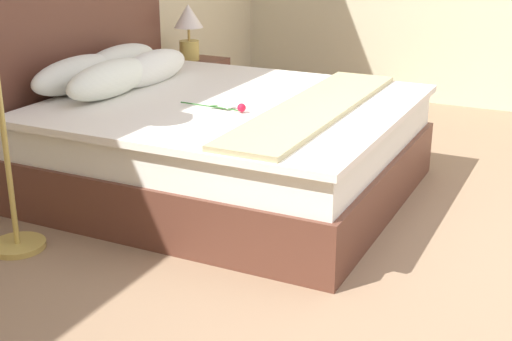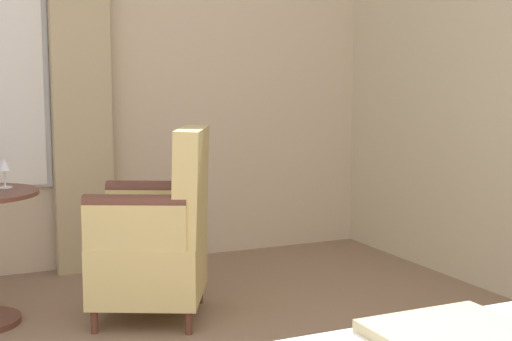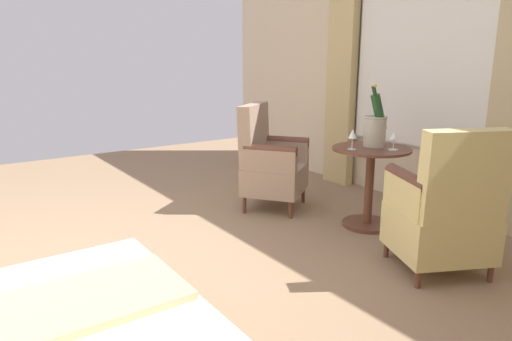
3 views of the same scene
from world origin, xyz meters
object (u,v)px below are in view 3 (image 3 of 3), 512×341
object	(u,v)px
champagne_bucket	(375,127)
wine_glass_near_edge	(394,137)
side_table_round	(370,181)
armchair_facing_bed	(270,162)
armchair_by_window	(444,212)
wine_glass_near_bucket	(353,135)

from	to	relation	value
champagne_bucket	wine_glass_near_edge	world-z (taller)	champagne_bucket
side_table_round	armchair_facing_bed	world-z (taller)	armchair_facing_bed
armchair_by_window	wine_glass_near_bucket	bearing A→B (deg)	-95.59
wine_glass_near_edge	armchair_facing_bed	xyz separation A→B (m)	(0.44, -1.04, -0.34)
armchair_by_window	wine_glass_near_edge	bearing A→B (deg)	-115.76
champagne_bucket	armchair_facing_bed	size ratio (longest dim) A/B	0.52
wine_glass_near_edge	side_table_round	bearing A→B (deg)	-67.20
side_table_round	wine_glass_near_bucket	xyz separation A→B (m)	(0.18, -0.05, 0.39)
wine_glass_near_bucket	armchair_by_window	xyz separation A→B (m)	(0.09, 0.90, -0.37)
wine_glass_near_edge	armchair_facing_bed	distance (m)	1.18
side_table_round	armchair_by_window	distance (m)	0.90
armchair_facing_bed	wine_glass_near_bucket	bearing A→B (deg)	102.96
side_table_round	champagne_bucket	xyz separation A→B (m)	(-0.07, -0.04, 0.44)
champagne_bucket	armchair_by_window	bearing A→B (deg)	69.06
wine_glass_near_bucket	armchair_facing_bed	bearing A→B (deg)	-77.04
wine_glass_near_bucket	side_table_round	bearing A→B (deg)	165.88
wine_glass_near_edge	wine_glass_near_bucket	bearing A→B (deg)	-39.75
wine_glass_near_edge	armchair_by_window	size ratio (longest dim) A/B	0.15
wine_glass_near_edge	armchair_facing_bed	size ratio (longest dim) A/B	0.15
side_table_round	wine_glass_near_edge	xyz separation A→B (m)	(-0.07, 0.16, 0.38)
armchair_facing_bed	wine_glass_near_edge	bearing A→B (deg)	112.92
wine_glass_near_bucket	champagne_bucket	bearing A→B (deg)	177.70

